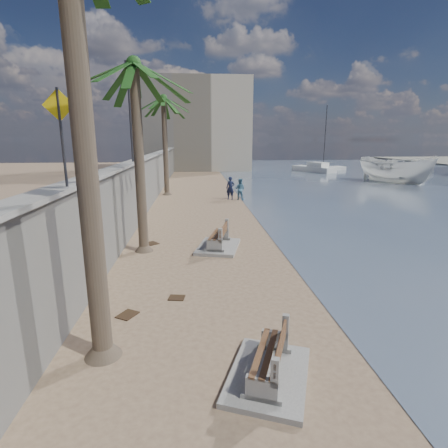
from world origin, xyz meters
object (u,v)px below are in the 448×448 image
bench_near (269,360)px  sailboat_west (323,168)px  person_a (230,186)px  yacht_far (313,169)px  boat_cruiser (395,168)px  palm_back (163,100)px  yacht_near (416,172)px  bench_far (218,238)px  palm_mid (134,67)px  person_b (240,188)px

bench_near → sailboat_west: bearing=68.7°
person_a → sailboat_west: size_ratio=0.21×
person_a → yacht_far: size_ratio=0.29×
bench_near → boat_cruiser: bearing=56.5°
yacht_far → person_a: bearing=121.1°
yacht_far → palm_back: bearing=109.1°
yacht_far → sailboat_west: sailboat_west is taller
sailboat_west → yacht_near: bearing=-35.0°
palm_back → yacht_far: 30.49m
bench_far → person_a: size_ratio=1.33×
palm_mid → palm_back: palm_back is taller
yacht_near → yacht_far: 14.12m
palm_mid → person_a: bearing=68.8°
bench_near → palm_back: size_ratio=0.29×
bench_far → palm_mid: size_ratio=0.33×
sailboat_west → palm_back: bearing=-134.3°
palm_mid → palm_back: bearing=90.8°
bench_far → boat_cruiser: (21.67, 23.14, 1.15)m
boat_cruiser → sailboat_west: sailboat_west is taller
palm_mid → sailboat_west: (22.61, 39.64, -7.24)m
person_b → yacht_far: person_b is taller
sailboat_west → palm_mid: bearing=-119.7°
palm_back → yacht_near: (33.57, 15.93, -7.69)m
yacht_near → bench_far: bearing=-180.0°
boat_cruiser → person_a: bearing=178.8°
person_b → yacht_near: size_ratio=0.18×
bench_far → palm_back: palm_back is taller
bench_far → yacht_far: size_ratio=0.39×
bench_near → yacht_far: (16.52, 46.22, -0.06)m
yacht_far → boat_cruiser: bearing=171.4°
palm_mid → bench_near: bearing=-66.9°
person_b → boat_cruiser: bearing=-123.5°
person_b → yacht_far: size_ratio=0.26×
palm_back → yacht_far: palm_back is taller
bench_near → sailboat_west: size_ratio=0.26×
palm_back → yacht_far: bearing=46.0°
palm_back → boat_cruiser: palm_back is taller
bench_near → person_b: person_b is taller
palm_mid → person_b: 15.84m
yacht_near → yacht_far: (-13.09, 5.30, 0.00)m
person_a → boat_cruiser: 22.22m
boat_cruiser → person_b: bearing=180.0°
bench_near → yacht_near: bearing=54.1°
person_a → yacht_near: bearing=52.0°
bench_near → bench_far: bearing=92.9°
sailboat_west → boat_cruiser: bearing=-81.8°
palm_mid → boat_cruiser: bearing=43.0°
palm_mid → sailboat_west: sailboat_west is taller
palm_back → person_b: bearing=-26.7°
person_a → sailboat_west: bearing=74.7°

